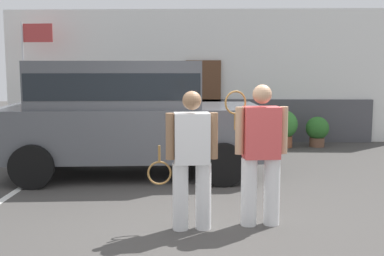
{
  "coord_description": "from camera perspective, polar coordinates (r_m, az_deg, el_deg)",
  "views": [
    {
      "loc": [
        0.17,
        -5.92,
        1.99
      ],
      "look_at": [
        -0.09,
        1.2,
        1.05
      ],
      "focal_mm": 45.13,
      "sensor_mm": 36.0,
      "label": 1
    }
  ],
  "objects": [
    {
      "name": "tennis_player_man",
      "position": [
        5.78,
        -0.07,
        -3.67
      ],
      "size": [
        0.89,
        0.31,
        1.68
      ],
      "rotation": [
        0.0,
        0.0,
        3.27
      ],
      "color": "white",
      "rests_on": "ground_plane"
    },
    {
      "name": "potted_plant_by_porch",
      "position": [
        11.88,
        10.76,
        0.16
      ],
      "size": [
        0.68,
        0.68,
        0.9
      ],
      "color": "#9E5638",
      "rests_on": "ground_plane"
    },
    {
      "name": "potted_plant_secondary",
      "position": [
        12.13,
        14.59,
        -0.23
      ],
      "size": [
        0.56,
        0.56,
        0.74
      ],
      "color": "brown",
      "rests_on": "ground_plane"
    },
    {
      "name": "parked_suv",
      "position": [
        8.77,
        -7.79,
        1.91
      ],
      "size": [
        4.75,
        2.49,
        2.05
      ],
      "rotation": [
        0.0,
        0.0,
        0.09
      ],
      "color": "#4C4F54",
      "rests_on": "ground_plane"
    },
    {
      "name": "tennis_player_woman",
      "position": [
        5.99,
        8.13,
        -2.9
      ],
      "size": [
        0.78,
        0.32,
        1.75
      ],
      "rotation": [
        0.0,
        0.0,
        3.26
      ],
      "color": "white",
      "rests_on": "ground_plane"
    },
    {
      "name": "ground_plane",
      "position": [
        6.25,
        0.47,
        -11.05
      ],
      "size": [
        40.0,
        40.0,
        0.0
      ],
      "primitive_type": "plane",
      "color": "#423F3D"
    },
    {
      "name": "parking_stripe_0",
      "position": [
        8.27,
        -19.82,
        -6.84
      ],
      "size": [
        0.12,
        4.4,
        0.01
      ],
      "primitive_type": "cube",
      "color": "silver",
      "rests_on": "ground_plane"
    },
    {
      "name": "flag_pole",
      "position": [
        12.72,
        -18.55,
        7.64
      ],
      "size": [
        0.8,
        0.08,
        3.04
      ],
      "color": "silver",
      "rests_on": "ground_plane"
    },
    {
      "name": "house_frontage",
      "position": [
        12.67,
        1.34,
        5.73
      ],
      "size": [
        10.34,
        0.4,
        3.4
      ],
      "color": "white",
      "rests_on": "ground_plane"
    }
  ]
}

